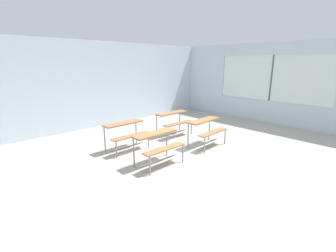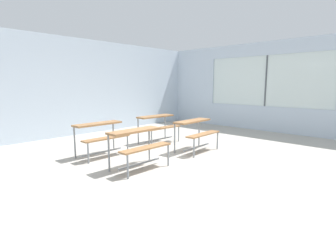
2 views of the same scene
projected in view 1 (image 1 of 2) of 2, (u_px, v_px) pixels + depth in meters
ground at (192, 162)px, 5.61m from camera, size 10.00×9.00×0.05m
wall_back at (98, 85)px, 8.37m from camera, size 10.00×0.12×3.00m
wall_right at (288, 86)px, 8.43m from camera, size 0.12×9.00×3.00m
desk_bench_r0c0 at (158, 141)px, 5.31m from camera, size 1.10×0.59×0.74m
desk_bench_r0c1 at (207, 127)px, 6.51m from camera, size 1.13×0.64×0.74m
desk_bench_r1c0 at (126, 130)px, 6.20m from camera, size 1.10×0.60×0.74m
desk_bench_r1c1 at (174, 118)px, 7.46m from camera, size 1.12×0.63×0.74m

